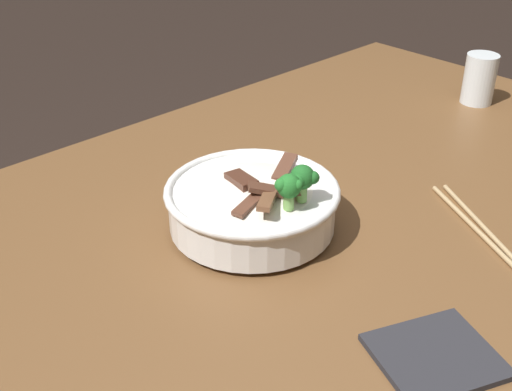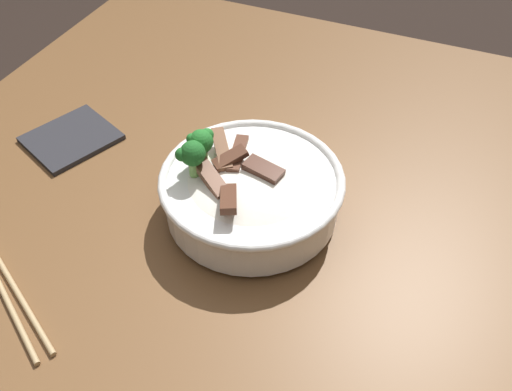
{
  "view_description": "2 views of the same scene",
  "coord_description": "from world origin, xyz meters",
  "px_view_note": "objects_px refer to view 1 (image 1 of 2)",
  "views": [
    {
      "loc": [
        0.67,
        0.51,
        1.34
      ],
      "look_at": [
        0.13,
        -0.06,
        0.88
      ],
      "focal_mm": 46.22,
      "sensor_mm": 36.0,
      "label": 1
    },
    {
      "loc": [
        -0.34,
        -0.27,
        1.38
      ],
      "look_at": [
        0.14,
        -0.07,
        0.85
      ],
      "focal_mm": 38.58,
      "sensor_mm": 36.0,
      "label": 2
    }
  ],
  "objects_px": {
    "drinking_glass": "(479,82)",
    "chopsticks_pair": "(476,225)",
    "folded_napkin": "(435,356)",
    "rice_bowl": "(253,202)"
  },
  "relations": [
    {
      "from": "rice_bowl",
      "to": "chopsticks_pair",
      "type": "bearing_deg",
      "value": 137.85
    },
    {
      "from": "drinking_glass",
      "to": "folded_napkin",
      "type": "xyz_separation_m",
      "value": [
        0.69,
        0.36,
        -0.04
      ]
    },
    {
      "from": "drinking_glass",
      "to": "chopsticks_pair",
      "type": "distance_m",
      "value": 0.49
    },
    {
      "from": "chopsticks_pair",
      "to": "folded_napkin",
      "type": "xyz_separation_m",
      "value": [
        0.27,
        0.11,
        0.0
      ]
    },
    {
      "from": "drinking_glass",
      "to": "folded_napkin",
      "type": "distance_m",
      "value": 0.77
    },
    {
      "from": "rice_bowl",
      "to": "drinking_glass",
      "type": "relative_size",
      "value": 2.44
    },
    {
      "from": "folded_napkin",
      "to": "rice_bowl",
      "type": "bearing_deg",
      "value": -95.67
    },
    {
      "from": "folded_napkin",
      "to": "chopsticks_pair",
      "type": "bearing_deg",
      "value": -158.08
    },
    {
      "from": "rice_bowl",
      "to": "chopsticks_pair",
      "type": "relative_size",
      "value": 1.2
    },
    {
      "from": "drinking_glass",
      "to": "chopsticks_pair",
      "type": "bearing_deg",
      "value": 30.58
    }
  ]
}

